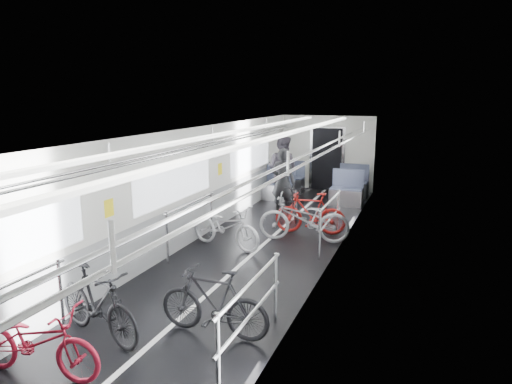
{
  "coord_description": "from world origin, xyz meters",
  "views": [
    {
      "loc": [
        3.08,
        -7.56,
        3.08
      ],
      "look_at": [
        0.0,
        0.51,
        1.21
      ],
      "focal_mm": 32.0,
      "sensor_mm": 36.0,
      "label": 1
    }
  ],
  "objects_px": {
    "bike_left_mid": "(98,303)",
    "bike_left_near": "(36,341)",
    "bike_left_far": "(226,226)",
    "bike_aisle": "(296,201)",
    "bike_right_near": "(214,302)",
    "bike_right_mid": "(304,219)",
    "person_seated": "(282,169)",
    "bike_right_far": "(310,213)",
    "person_standing": "(283,182)"
  },
  "relations": [
    {
      "from": "bike_left_mid",
      "to": "bike_left_near",
      "type": "bearing_deg",
      "value": -169.71
    },
    {
      "from": "bike_left_far",
      "to": "bike_aisle",
      "type": "relative_size",
      "value": 1.02
    },
    {
      "from": "bike_right_near",
      "to": "bike_right_mid",
      "type": "distance_m",
      "value": 4.15
    },
    {
      "from": "bike_left_near",
      "to": "person_seated",
      "type": "distance_m",
      "value": 9.04
    },
    {
      "from": "person_seated",
      "to": "bike_right_mid",
      "type": "bearing_deg",
      "value": 126.75
    },
    {
      "from": "person_seated",
      "to": "bike_left_far",
      "type": "bearing_deg",
      "value": 104.38
    },
    {
      "from": "bike_right_mid",
      "to": "bike_aisle",
      "type": "height_order",
      "value": "bike_right_mid"
    },
    {
      "from": "bike_right_far",
      "to": "bike_aisle",
      "type": "relative_size",
      "value": 0.95
    },
    {
      "from": "person_standing",
      "to": "person_seated",
      "type": "xyz_separation_m",
      "value": [
        -0.5,
        1.5,
        0.09
      ]
    },
    {
      "from": "bike_left_far",
      "to": "bike_aisle",
      "type": "height_order",
      "value": "bike_left_far"
    },
    {
      "from": "person_standing",
      "to": "person_seated",
      "type": "bearing_deg",
      "value": -69.36
    },
    {
      "from": "bike_aisle",
      "to": "person_seated",
      "type": "height_order",
      "value": "person_seated"
    },
    {
      "from": "bike_right_mid",
      "to": "person_standing",
      "type": "relative_size",
      "value": 1.1
    },
    {
      "from": "bike_right_mid",
      "to": "bike_aisle",
      "type": "relative_size",
      "value": 1.15
    },
    {
      "from": "bike_left_near",
      "to": "bike_right_mid",
      "type": "height_order",
      "value": "bike_right_mid"
    },
    {
      "from": "person_standing",
      "to": "bike_right_mid",
      "type": "bearing_deg",
      "value": 121.66
    },
    {
      "from": "bike_right_near",
      "to": "person_standing",
      "type": "distance_m",
      "value": 6.13
    },
    {
      "from": "bike_left_mid",
      "to": "person_seated",
      "type": "height_order",
      "value": "person_seated"
    },
    {
      "from": "bike_right_near",
      "to": "bike_aisle",
      "type": "relative_size",
      "value": 0.92
    },
    {
      "from": "bike_right_near",
      "to": "person_standing",
      "type": "xyz_separation_m",
      "value": [
        -0.98,
        6.04,
        0.41
      ]
    },
    {
      "from": "bike_aisle",
      "to": "person_standing",
      "type": "distance_m",
      "value": 0.58
    },
    {
      "from": "bike_right_near",
      "to": "person_seated",
      "type": "xyz_separation_m",
      "value": [
        -1.48,
        7.54,
        0.5
      ]
    },
    {
      "from": "bike_left_far",
      "to": "person_standing",
      "type": "bearing_deg",
      "value": 8.61
    },
    {
      "from": "bike_left_near",
      "to": "bike_right_far",
      "type": "bearing_deg",
      "value": -20.03
    },
    {
      "from": "bike_left_mid",
      "to": "bike_right_far",
      "type": "bearing_deg",
      "value": 1.97
    },
    {
      "from": "bike_aisle",
      "to": "bike_left_near",
      "type": "bearing_deg",
      "value": -113.69
    },
    {
      "from": "bike_right_near",
      "to": "bike_right_mid",
      "type": "xyz_separation_m",
      "value": [
        0.08,
        4.14,
        0.04
      ]
    },
    {
      "from": "bike_aisle",
      "to": "person_standing",
      "type": "height_order",
      "value": "person_standing"
    },
    {
      "from": "bike_left_near",
      "to": "person_standing",
      "type": "distance_m",
      "value": 7.56
    },
    {
      "from": "bike_left_far",
      "to": "bike_right_far",
      "type": "bearing_deg",
      "value": -26.83
    },
    {
      "from": "bike_left_far",
      "to": "bike_right_far",
      "type": "xyz_separation_m",
      "value": [
        1.37,
        1.53,
        0.03
      ]
    },
    {
      "from": "bike_right_near",
      "to": "person_standing",
      "type": "bearing_deg",
      "value": -170.8
    },
    {
      "from": "bike_right_mid",
      "to": "person_standing",
      "type": "distance_m",
      "value": 2.21
    },
    {
      "from": "bike_aisle",
      "to": "bike_left_mid",
      "type": "bearing_deg",
      "value": -113.68
    },
    {
      "from": "bike_left_far",
      "to": "bike_aisle",
      "type": "bearing_deg",
      "value": 0.86
    },
    {
      "from": "bike_left_far",
      "to": "person_standing",
      "type": "relative_size",
      "value": 0.98
    },
    {
      "from": "bike_left_near",
      "to": "bike_left_mid",
      "type": "relative_size",
      "value": 0.99
    },
    {
      "from": "bike_left_near",
      "to": "person_standing",
      "type": "xyz_separation_m",
      "value": [
        0.45,
        7.53,
        0.45
      ]
    },
    {
      "from": "bike_right_near",
      "to": "bike_aisle",
      "type": "height_order",
      "value": "bike_right_near"
    },
    {
      "from": "bike_left_mid",
      "to": "bike_right_near",
      "type": "distance_m",
      "value": 1.46
    },
    {
      "from": "bike_left_near",
      "to": "bike_aisle",
      "type": "xyz_separation_m",
      "value": [
        0.83,
        7.43,
        0.02
      ]
    },
    {
      "from": "person_seated",
      "to": "bike_right_far",
      "type": "bearing_deg",
      "value": 131.08
    },
    {
      "from": "bike_right_far",
      "to": "person_standing",
      "type": "bearing_deg",
      "value": -148.87
    },
    {
      "from": "bike_right_near",
      "to": "bike_right_far",
      "type": "height_order",
      "value": "bike_right_far"
    },
    {
      "from": "bike_right_near",
      "to": "bike_left_far",
      "type": "bearing_deg",
      "value": -157.99
    },
    {
      "from": "bike_right_mid",
      "to": "bike_aisle",
      "type": "distance_m",
      "value": 1.93
    },
    {
      "from": "bike_left_far",
      "to": "bike_right_mid",
      "type": "xyz_separation_m",
      "value": [
        1.38,
        0.93,
        0.06
      ]
    },
    {
      "from": "person_seated",
      "to": "person_standing",
      "type": "bearing_deg",
      "value": 120.36
    },
    {
      "from": "bike_left_near",
      "to": "bike_left_mid",
      "type": "bearing_deg",
      "value": -12.88
    },
    {
      "from": "bike_right_near",
      "to": "bike_right_mid",
      "type": "height_order",
      "value": "bike_right_mid"
    }
  ]
}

